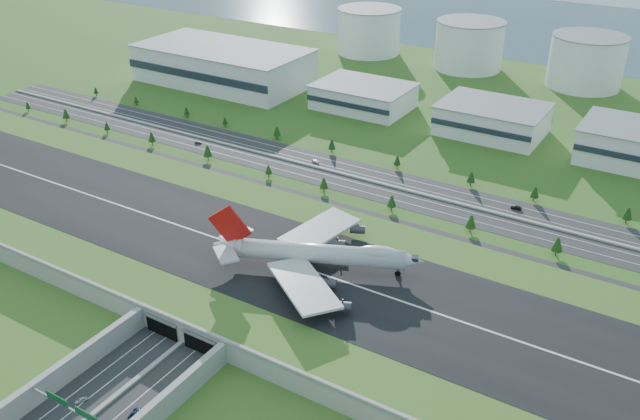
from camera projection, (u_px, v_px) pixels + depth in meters
The scene contains 19 objects.
ground at pixel (268, 273), 266.37m from camera, with size 1200.00×1200.00×0.00m, color #32561B.
airfield_deck at pixel (268, 265), 264.36m from camera, with size 520.00×100.00×9.20m.
sign_gantry_near at pixel (72, 411), 191.67m from camera, with size 38.70×0.70×9.80m.
north_expressway at pixel (379, 183), 337.73m from camera, with size 560.00×36.00×0.12m, color #28282B.
tree_row at pixel (401, 183), 328.34m from camera, with size 499.99×48.51×8.42m.
hangar_west at pixel (223, 65), 477.98m from camera, with size 120.00×60.00×25.00m, color silver.
hangar_mid_a at pixel (363, 97), 433.31m from camera, with size 58.00×42.00×15.00m, color silver.
hangar_mid_b at pixel (492, 120), 393.60m from camera, with size 58.00×42.00×17.00m, color silver.
hangar_mid_c at pixel (639, 146), 356.19m from camera, with size 58.00×42.00×19.00m, color silver.
fuel_tank_a at pixel (369, 31), 546.47m from camera, with size 50.00×50.00×35.00m, color white.
fuel_tank_b at pixel (469, 45), 507.23m from camera, with size 50.00×50.00×35.00m, color white.
fuel_tank_c at pixel (586, 62), 467.98m from camera, with size 50.00×50.00×35.00m, color white.
bay_water at pixel (569, 29), 627.05m from camera, with size 1200.00×260.00×0.06m, color #345363.
boeing_747 at pixel (317, 253), 251.16m from camera, with size 75.66×69.97×24.89m.
car_0 at pixel (81, 400), 203.97m from camera, with size 1.61×3.99×1.36m, color silver.
car_2 at pixel (135, 413), 199.11m from camera, with size 2.33×5.05×1.40m, color #0B1C38.
car_4 at pixel (198, 142), 383.01m from camera, with size 1.63×4.05×1.38m, color #515155.
car_5 at pixel (516, 208), 313.17m from camera, with size 1.69×4.86×1.60m, color black.
car_7 at pixel (315, 161), 360.15m from camera, with size 2.03×4.99×1.45m, color white.
Camera 1 is at (134.28, -179.42, 147.56)m, focal length 38.00 mm.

